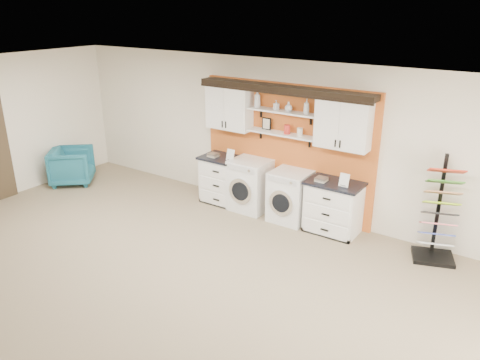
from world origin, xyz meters
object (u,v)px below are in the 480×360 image
Objects in this scene: dryer at (290,196)px; sample_rack at (437,227)px; base_cabinet_left at (226,180)px; base_cabinet_right at (333,207)px; armchair at (72,166)px; washer at (250,185)px.

dryer is 0.56× the size of sample_rack.
base_cabinet_right is at bearing 0.00° from base_cabinet_left.
armchair is (-7.29, -1.05, -0.14)m from sample_rack.
base_cabinet_right is at bearing -121.31° from armchair.
sample_rack reaches higher than washer.
sample_rack reaches higher than armchair.
washer is (-1.68, -0.00, 0.03)m from base_cabinet_right.
base_cabinet_left is 0.58× the size of sample_rack.
dryer is at bearing -0.14° from base_cabinet_left.
sample_rack is at bearing 0.85° from dryer.
armchair is (-4.80, -1.02, -0.07)m from dryer.
base_cabinet_left reaches higher than dryer.
washer is at bearing 161.17° from sample_rack.
base_cabinet_left is at bearing -180.00° from base_cabinet_right.
armchair is (-3.37, -1.02, -0.07)m from base_cabinet_left.
base_cabinet_right is (2.26, 0.00, -0.01)m from base_cabinet_left.
base_cabinet_left is 0.97× the size of washer.
dryer is at bearing 161.39° from sample_rack.
sample_rack is at bearing -123.36° from armchair.
base_cabinet_left is 3.92m from sample_rack.
washer reaches higher than base_cabinet_right.
washer is 4.08m from armchair.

